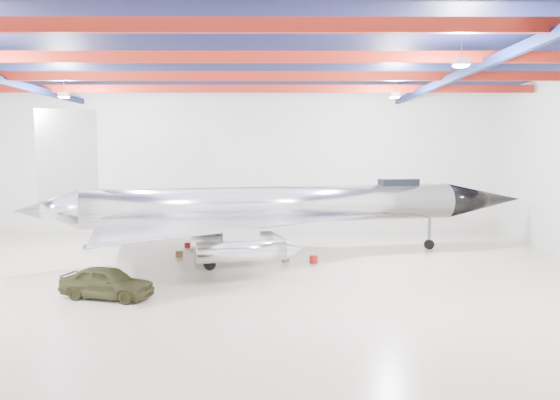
{
  "coord_description": "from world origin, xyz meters",
  "views": [
    {
      "loc": [
        2.97,
        -27.34,
        6.23
      ],
      "look_at": [
        3.04,
        2.0,
        3.67
      ],
      "focal_mm": 35.0,
      "sensor_mm": 36.0,
      "label": 1
    }
  ],
  "objects": [
    {
      "name": "floor",
      "position": [
        0.0,
        0.0,
        0.0
      ],
      "size": [
        40.0,
        40.0,
        0.0
      ],
      "primitive_type": "plane",
      "color": "beige",
      "rests_on": "ground"
    },
    {
      "name": "wall_back",
      "position": [
        0.0,
        15.0,
        5.5
      ],
      "size": [
        40.0,
        0.0,
        40.0
      ],
      "primitive_type": "plane",
      "rotation": [
        1.57,
        0.0,
        0.0
      ],
      "color": "silver",
      "rests_on": "floor"
    },
    {
      "name": "ceiling",
      "position": [
        0.0,
        0.0,
        11.0
      ],
      "size": [
        40.0,
        40.0,
        0.0
      ],
      "primitive_type": "plane",
      "rotation": [
        3.14,
        0.0,
        0.0
      ],
      "color": "#0A0F38",
      "rests_on": "wall_back"
    },
    {
      "name": "ceiling_structure",
      "position": [
        0.0,
        0.0,
        10.32
      ],
      "size": [
        39.5,
        29.5,
        1.08
      ],
      "color": "maroon",
      "rests_on": "ceiling"
    },
    {
      "name": "jet_aircraft",
      "position": [
        2.89,
        4.95,
        2.8
      ],
      "size": [
        30.84,
        21.7,
        8.54
      ],
      "rotation": [
        0.0,
        0.0,
        0.25
      ],
      "color": "silver",
      "rests_on": "floor"
    },
    {
      "name": "jeep",
      "position": [
        -4.39,
        -4.37,
        0.69
      ],
      "size": [
        4.31,
        2.63,
        1.37
      ],
      "primitive_type": "imported",
      "rotation": [
        0.0,
        0.0,
        1.3
      ],
      "color": "#37371B",
      "rests_on": "floor"
    },
    {
      "name": "crate_ply",
      "position": [
        -3.0,
        4.98,
        0.16
      ],
      "size": [
        0.5,
        0.43,
        0.31
      ],
      "primitive_type": "cube",
      "rotation": [
        0.0,
        0.0,
        0.18
      ],
      "color": "olive",
      "rests_on": "floor"
    },
    {
      "name": "toolbox_red",
      "position": [
        -2.97,
        8.09,
        0.16
      ],
      "size": [
        0.47,
        0.38,
        0.32
      ],
      "primitive_type": "cube",
      "rotation": [
        0.0,
        0.0,
        0.03
      ],
      "color": "#A71510",
      "rests_on": "floor"
    },
    {
      "name": "engine_drum",
      "position": [
        3.37,
        3.39,
        0.19
      ],
      "size": [
        0.52,
        0.52,
        0.38
      ],
      "primitive_type": "cylinder",
      "rotation": [
        0.0,
        0.0,
        0.28
      ],
      "color": "#59595B",
      "rests_on": "floor"
    },
    {
      "name": "crate_small",
      "position": [
        -9.5,
        7.68,
        0.14
      ],
      "size": [
        0.49,
        0.44,
        0.28
      ],
      "primitive_type": "cube",
      "rotation": [
        0.0,
        0.0,
        -0.35
      ],
      "color": "#59595B",
      "rests_on": "floor"
    },
    {
      "name": "tool_chest",
      "position": [
        4.94,
        3.01,
        0.21
      ],
      "size": [
        0.5,
        0.5,
        0.43
      ],
      "primitive_type": "cylinder",
      "rotation": [
        0.0,
        0.0,
        -0.05
      ],
      "color": "#A71510",
      "rests_on": "floor"
    },
    {
      "name": "oil_barrel",
      "position": [
        0.93,
        6.49,
        0.2
      ],
      "size": [
        0.58,
        0.47,
        0.39
      ],
      "primitive_type": "cube",
      "rotation": [
        0.0,
        0.0,
        0.03
      ],
      "color": "olive",
      "rests_on": "floor"
    },
    {
      "name": "spares_box",
      "position": [
        2.23,
        8.13,
        0.19
      ],
      "size": [
        0.45,
        0.45,
        0.39
      ],
      "primitive_type": "cylinder",
      "rotation": [
        0.0,
        0.0,
        -0.04
      ],
      "color": "#59595B",
      "rests_on": "floor"
    }
  ]
}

